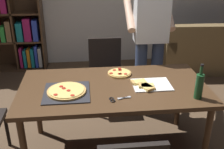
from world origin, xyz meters
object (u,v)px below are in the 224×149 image
object	(u,v)px
chair_far_side	(106,69)
couch	(210,52)
pepperoni_pizza_on_tray	(67,91)
wine_bottle	(199,86)
dining_table	(114,92)
person_serving_pizza	(150,37)
second_pizza_plain	(119,73)
kitchen_scissors	(116,99)
bookshelf	(3,12)

from	to	relation	value
chair_far_side	couch	distance (m)	2.17
pepperoni_pizza_on_tray	wine_bottle	bearing A→B (deg)	-10.48
dining_table	person_serving_pizza	world-z (taller)	person_serving_pizza
chair_far_side	couch	bearing A→B (deg)	28.68
pepperoni_pizza_on_tray	second_pizza_plain	xyz separation A→B (m)	(0.52, 0.36, -0.00)
pepperoni_pizza_on_tray	second_pizza_plain	world-z (taller)	pepperoni_pizza_on_tray
wine_bottle	dining_table	bearing A→B (deg)	156.39
wine_bottle	kitchen_scissors	bearing A→B (deg)	176.49
pepperoni_pizza_on_tray	kitchen_scissors	xyz separation A→B (m)	(0.43, -0.17, -0.01)
wine_bottle	second_pizza_plain	xyz separation A→B (m)	(-0.61, 0.57, -0.11)
couch	person_serving_pizza	world-z (taller)	person_serving_pizza
bookshelf	wine_bottle	distance (m)	3.51
person_serving_pizza	pepperoni_pizza_on_tray	world-z (taller)	person_serving_pizza
pepperoni_pizza_on_tray	kitchen_scissors	distance (m)	0.46
person_serving_pizza	kitchen_scissors	xyz separation A→B (m)	(-0.51, -0.99, -0.24)
chair_far_side	bookshelf	bearing A→B (deg)	137.60
dining_table	chair_far_side	world-z (taller)	chair_far_side
kitchen_scissors	pepperoni_pizza_on_tray	bearing A→B (deg)	158.86
kitchen_scissors	couch	bearing A→B (deg)	49.80
couch	bookshelf	xyz separation A→B (m)	(-3.46, 0.39, 0.68)
chair_far_side	person_serving_pizza	bearing A→B (deg)	-23.42
wine_bottle	person_serving_pizza	bearing A→B (deg)	100.40
chair_far_side	second_pizza_plain	distance (m)	0.74
bookshelf	kitchen_scissors	bearing A→B (deg)	-59.42
kitchen_scissors	second_pizza_plain	distance (m)	0.53
couch	pepperoni_pizza_on_tray	size ratio (longest dim) A/B	4.28
bookshelf	wine_bottle	bearing A→B (deg)	-49.86
chair_far_side	wine_bottle	xyz separation A→B (m)	(0.70, -1.25, 0.36)
wine_bottle	second_pizza_plain	world-z (taller)	wine_bottle
chair_far_side	second_pizza_plain	world-z (taller)	chair_far_side
wine_bottle	kitchen_scissors	xyz separation A→B (m)	(-0.70, 0.04, -0.11)
pepperoni_pizza_on_tray	chair_far_side	bearing A→B (deg)	67.43
chair_far_side	dining_table	bearing A→B (deg)	-90.00
couch	bookshelf	bearing A→B (deg)	173.54
chair_far_side	kitchen_scissors	size ratio (longest dim) A/B	4.54
bookshelf	kitchen_scissors	distance (m)	3.08
bookshelf	wine_bottle	xyz separation A→B (m)	(2.26, -2.68, -0.12)
chair_far_side	pepperoni_pizza_on_tray	xyz separation A→B (m)	(-0.43, -1.05, 0.25)
person_serving_pizza	second_pizza_plain	world-z (taller)	person_serving_pizza
pepperoni_pizza_on_tray	wine_bottle	distance (m)	1.16
bookshelf	second_pizza_plain	distance (m)	2.70
dining_table	kitchen_scissors	world-z (taller)	kitchen_scissors
person_serving_pizza	wine_bottle	size ratio (longest dim) A/B	5.54
chair_far_side	pepperoni_pizza_on_tray	bearing A→B (deg)	-112.57
wine_bottle	bookshelf	bearing A→B (deg)	130.14
bookshelf	kitchen_scissors	world-z (taller)	bookshelf
bookshelf	person_serving_pizza	xyz separation A→B (m)	(2.07, -1.65, 0.01)
chair_far_side	person_serving_pizza	world-z (taller)	person_serving_pizza
chair_far_side	pepperoni_pizza_on_tray	size ratio (longest dim) A/B	2.20
pepperoni_pizza_on_tray	kitchen_scissors	bearing A→B (deg)	-21.14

